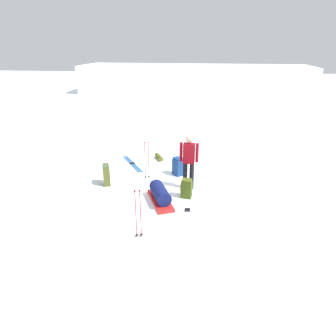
{
  "coord_description": "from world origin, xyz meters",
  "views": [
    {
      "loc": [
        0.95,
        -8.2,
        4.15
      ],
      "look_at": [
        0.0,
        0.0,
        0.7
      ],
      "focal_mm": 31.94,
      "sensor_mm": 36.0,
      "label": 1
    }
  ],
  "objects_px": {
    "backpack_large_dark": "(178,167)",
    "backpack_bright": "(106,175)",
    "sleeping_mat_rolled": "(159,157)",
    "ski_pair_near": "(187,210)",
    "gear_sled": "(160,195)",
    "ski_poles_planted_near": "(147,158)",
    "ski_poles_planted_far": "(138,211)",
    "skier_standing": "(189,159)",
    "backpack_small_spare": "(186,189)",
    "ski_pair_far": "(132,164)"
  },
  "relations": [
    {
      "from": "ski_pair_far",
      "to": "ski_poles_planted_far",
      "type": "distance_m",
      "value": 4.63
    },
    {
      "from": "ski_poles_planted_near",
      "to": "sleeping_mat_rolled",
      "type": "xyz_separation_m",
      "value": [
        0.13,
        1.79,
        -0.62
      ]
    },
    {
      "from": "ski_pair_far",
      "to": "backpack_large_dark",
      "type": "height_order",
      "value": "backpack_large_dark"
    },
    {
      "from": "ski_pair_near",
      "to": "ski_poles_planted_far",
      "type": "relative_size",
      "value": 1.43
    },
    {
      "from": "skier_standing",
      "to": "ski_pair_far",
      "type": "xyz_separation_m",
      "value": [
        -2.17,
        1.77,
        -0.94
      ]
    },
    {
      "from": "backpack_large_dark",
      "to": "ski_poles_planted_near",
      "type": "xyz_separation_m",
      "value": [
        -0.98,
        -0.4,
        0.41
      ]
    },
    {
      "from": "backpack_large_dark",
      "to": "backpack_bright",
      "type": "distance_m",
      "value": 2.39
    },
    {
      "from": "ski_poles_planted_far",
      "to": "sleeping_mat_rolled",
      "type": "xyz_separation_m",
      "value": [
        -0.26,
        5.03,
        -0.59
      ]
    },
    {
      "from": "backpack_large_dark",
      "to": "sleeping_mat_rolled",
      "type": "distance_m",
      "value": 1.64
    },
    {
      "from": "ski_poles_planted_far",
      "to": "sleeping_mat_rolled",
      "type": "distance_m",
      "value": 5.07
    },
    {
      "from": "ski_pair_far",
      "to": "backpack_small_spare",
      "type": "bearing_deg",
      "value": -47.63
    },
    {
      "from": "skier_standing",
      "to": "ski_pair_far",
      "type": "height_order",
      "value": "skier_standing"
    },
    {
      "from": "skier_standing",
      "to": "ski_poles_planted_far",
      "type": "bearing_deg",
      "value": -110.43
    },
    {
      "from": "ski_poles_planted_far",
      "to": "sleeping_mat_rolled",
      "type": "relative_size",
      "value": 2.22
    },
    {
      "from": "skier_standing",
      "to": "backpack_bright",
      "type": "distance_m",
      "value": 2.64
    },
    {
      "from": "backpack_small_spare",
      "to": "sleeping_mat_rolled",
      "type": "bearing_deg",
      "value": 112.61
    },
    {
      "from": "ski_pair_near",
      "to": "gear_sled",
      "type": "height_order",
      "value": "gear_sled"
    },
    {
      "from": "sleeping_mat_rolled",
      "to": "gear_sled",
      "type": "bearing_deg",
      "value": -81.19
    },
    {
      "from": "ski_pair_near",
      "to": "gear_sled",
      "type": "xyz_separation_m",
      "value": [
        -0.79,
        0.41,
        0.21
      ]
    },
    {
      "from": "ski_pair_near",
      "to": "ski_pair_far",
      "type": "xyz_separation_m",
      "value": [
        -2.23,
        3.14,
        -0.0
      ]
    },
    {
      "from": "backpack_bright",
      "to": "gear_sled",
      "type": "height_order",
      "value": "backpack_bright"
    },
    {
      "from": "backpack_bright",
      "to": "ski_poles_planted_far",
      "type": "height_order",
      "value": "ski_poles_planted_far"
    },
    {
      "from": "sleeping_mat_rolled",
      "to": "backpack_small_spare",
      "type": "bearing_deg",
      "value": -67.39
    },
    {
      "from": "ski_pair_far",
      "to": "ski_poles_planted_far",
      "type": "height_order",
      "value": "ski_poles_planted_far"
    },
    {
      "from": "ski_poles_planted_near",
      "to": "ski_poles_planted_far",
      "type": "relative_size",
      "value": 1.05
    },
    {
      "from": "ski_pair_far",
      "to": "ski_poles_planted_near",
      "type": "height_order",
      "value": "ski_poles_planted_near"
    },
    {
      "from": "backpack_bright",
      "to": "sleeping_mat_rolled",
      "type": "bearing_deg",
      "value": 61.3
    },
    {
      "from": "skier_standing",
      "to": "ski_pair_near",
      "type": "height_order",
      "value": "skier_standing"
    },
    {
      "from": "ski_pair_near",
      "to": "gear_sled",
      "type": "distance_m",
      "value": 0.92
    },
    {
      "from": "ski_pair_near",
      "to": "gear_sled",
      "type": "relative_size",
      "value": 1.23
    },
    {
      "from": "ski_poles_planted_near",
      "to": "backpack_small_spare",
      "type": "bearing_deg",
      "value": -40.42
    },
    {
      "from": "backpack_small_spare",
      "to": "ski_poles_planted_far",
      "type": "relative_size",
      "value": 0.46
    },
    {
      "from": "backpack_bright",
      "to": "backpack_large_dark",
      "type": "bearing_deg",
      "value": 25.18
    },
    {
      "from": "backpack_bright",
      "to": "gear_sled",
      "type": "relative_size",
      "value": 0.48
    },
    {
      "from": "ski_pair_near",
      "to": "ski_pair_far",
      "type": "relative_size",
      "value": 1.12
    },
    {
      "from": "ski_pair_near",
      "to": "skier_standing",
      "type": "bearing_deg",
      "value": 92.42
    },
    {
      "from": "skier_standing",
      "to": "sleeping_mat_rolled",
      "type": "xyz_separation_m",
      "value": [
        -1.25,
        2.37,
        -0.86
      ]
    },
    {
      "from": "backpack_bright",
      "to": "sleeping_mat_rolled",
      "type": "distance_m",
      "value": 2.76
    },
    {
      "from": "ski_poles_planted_near",
      "to": "ski_poles_planted_far",
      "type": "xyz_separation_m",
      "value": [
        0.4,
        -3.23,
        -0.03
      ]
    },
    {
      "from": "backpack_large_dark",
      "to": "ski_poles_planted_near",
      "type": "height_order",
      "value": "ski_poles_planted_near"
    },
    {
      "from": "ski_pair_near",
      "to": "ski_poles_planted_near",
      "type": "distance_m",
      "value": 2.52
    },
    {
      "from": "backpack_bright",
      "to": "gear_sled",
      "type": "bearing_deg",
      "value": -26.72
    },
    {
      "from": "skier_standing",
      "to": "ski_pair_near",
      "type": "xyz_separation_m",
      "value": [
        0.06,
        -1.37,
        -0.94
      ]
    },
    {
      "from": "skier_standing",
      "to": "backpack_bright",
      "type": "xyz_separation_m",
      "value": [
        -2.57,
        -0.04,
        -0.62
      ]
    },
    {
      "from": "sleeping_mat_rolled",
      "to": "ski_pair_near",
      "type": "bearing_deg",
      "value": -70.72
    },
    {
      "from": "ski_pair_far",
      "to": "ski_pair_near",
      "type": "bearing_deg",
      "value": -54.65
    },
    {
      "from": "ski_pair_near",
      "to": "ski_poles_planted_near",
      "type": "height_order",
      "value": "ski_poles_planted_near"
    },
    {
      "from": "backpack_small_spare",
      "to": "ski_poles_planted_far",
      "type": "height_order",
      "value": "ski_poles_planted_far"
    },
    {
      "from": "backpack_small_spare",
      "to": "backpack_large_dark",
      "type": "bearing_deg",
      "value": 103.96
    },
    {
      "from": "backpack_bright",
      "to": "backpack_small_spare",
      "type": "xyz_separation_m",
      "value": [
        2.55,
        -0.55,
        -0.06
      ]
    }
  ]
}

